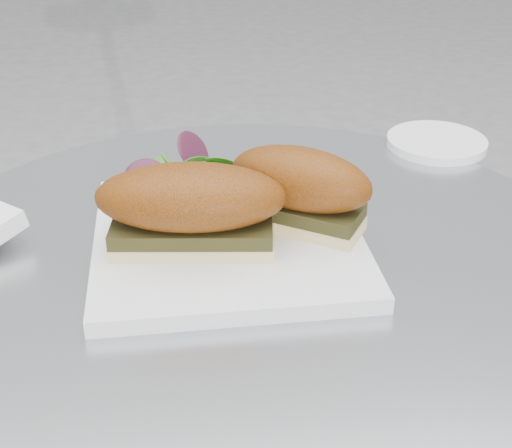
{
  "coord_description": "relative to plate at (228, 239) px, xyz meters",
  "views": [
    {
      "loc": [
        -0.07,
        -0.55,
        1.09
      ],
      "look_at": [
        0.01,
        0.01,
        0.77
      ],
      "focal_mm": 50.0,
      "sensor_mm": 36.0,
      "label": 1
    }
  ],
  "objects": [
    {
      "name": "saucer",
      "position": [
        0.28,
        0.2,
        -0.0
      ],
      "size": [
        0.12,
        0.12,
        0.01
      ],
      "primitive_type": "cylinder",
      "color": "white",
      "rests_on": "table"
    },
    {
      "name": "plate",
      "position": [
        0.0,
        0.0,
        0.0
      ],
      "size": [
        0.25,
        0.25,
        0.02
      ],
      "primitive_type": "cube",
      "rotation": [
        0.0,
        0.0,
        -0.01
      ],
      "color": "white",
      "rests_on": "table"
    },
    {
      "name": "sandwich_left",
      "position": [
        -0.03,
        -0.02,
        0.05
      ],
      "size": [
        0.18,
        0.1,
        0.08
      ],
      "rotation": [
        0.0,
        0.0,
        -0.13
      ],
      "color": "#CEBC81",
      "rests_on": "plate"
    },
    {
      "name": "sandwich_right",
      "position": [
        0.07,
        0.0,
        0.05
      ],
      "size": [
        0.15,
        0.13,
        0.08
      ],
      "rotation": [
        0.0,
        0.0,
        -0.58
      ],
      "color": "#CEBC81",
      "rests_on": "plate"
    },
    {
      "name": "salad",
      "position": [
        -0.03,
        0.07,
        0.03
      ],
      "size": [
        0.12,
        0.12,
        0.05
      ],
      "primitive_type": null,
      "color": "#58912F",
      "rests_on": "plate"
    }
  ]
}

